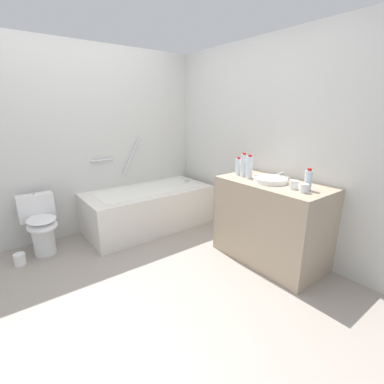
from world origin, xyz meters
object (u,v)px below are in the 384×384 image
toilet (41,224)px  water_bottle_1 (238,167)px  sink_faucet (282,176)px  toilet_paper_roll (20,259)px  water_bottle_2 (308,180)px  drinking_glass_1 (294,185)px  drinking_glass_0 (304,188)px  water_bottle_0 (249,167)px  water_bottle_3 (244,165)px  sink_basin (270,180)px  bathtub (149,207)px

toilet → water_bottle_1: bearing=56.9°
sink_faucet → toilet_paper_roll: 2.85m
water_bottle_2 → toilet: bearing=133.8°
drinking_glass_1 → drinking_glass_0: bearing=-101.6°
drinking_glass_0 → toilet_paper_roll: (-2.06, 1.85, -0.83)m
water_bottle_0 → water_bottle_1: 0.19m
toilet → drinking_glass_0: size_ratio=8.52×
toilet_paper_roll → sink_faucet: bearing=-32.3°
drinking_glass_0 → drinking_glass_1: bearing=78.4°
water_bottle_3 → drinking_glass_0: bearing=-92.0°
sink_basin → water_bottle_0: size_ratio=1.31×
water_bottle_3 → toilet_paper_roll: bearing=151.6°
water_bottle_0 → bathtub: bearing=112.2°
bathtub → water_bottle_1: size_ratio=8.27×
toilet → bathtub: bearing=85.2°
water_bottle_3 → toilet_paper_roll: water_bottle_3 is taller
toilet → water_bottle_2: 2.79m
sink_basin → drinking_glass_1: (-0.03, -0.28, 0.02)m
water_bottle_0 → water_bottle_1: (0.04, 0.19, -0.03)m
sink_basin → drinking_glass_0: size_ratio=4.22×
drinking_glass_1 → water_bottle_2: bearing=-56.2°
water_bottle_3 → sink_basin: bearing=-84.3°
drinking_glass_0 → toilet_paper_roll: drinking_glass_0 is taller
water_bottle_3 → toilet_paper_roll: 2.53m
toilet → water_bottle_2: (1.89, -1.97, 0.61)m
water_bottle_1 → toilet_paper_roll: (-2.10, 1.03, -0.88)m
water_bottle_0 → water_bottle_2: bearing=-82.5°
sink_basin → water_bottle_1: water_bottle_1 is taller
toilet → drinking_glass_0: bearing=41.4°
sink_basin → drinking_glass_0: drinking_glass_0 is taller
bathtub → drinking_glass_0: (0.51, -1.89, 0.61)m
bathtub → toilet_paper_roll: bathtub is taller
bathtub → sink_faucet: bearing=-63.1°
water_bottle_0 → drinking_glass_1: bearing=-88.1°
drinking_glass_0 → drinking_glass_1: drinking_glass_1 is taller
toilet → sink_basin: sink_basin is taller
sink_faucet → drinking_glass_1: drinking_glass_1 is taller
drinking_glass_1 → toilet: bearing=134.3°
drinking_glass_0 → water_bottle_0: bearing=89.4°
toilet → water_bottle_0: 2.34m
water_bottle_3 → drinking_glass_0: 0.73m
sink_faucet → water_bottle_1: 0.48m
bathtub → water_bottle_3: bathtub is taller
water_bottle_2 → drinking_glass_1: (-0.06, 0.10, -0.05)m
water_bottle_1 → water_bottle_0: bearing=-100.9°
toilet → drinking_glass_1: size_ratio=8.32×
bathtub → water_bottle_0: (0.52, -1.26, 0.69)m
drinking_glass_0 → sink_basin: bearing=81.7°
toilet → drinking_glass_1: (1.82, -1.87, 0.55)m
sink_basin → water_bottle_3: (-0.03, 0.33, 0.10)m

